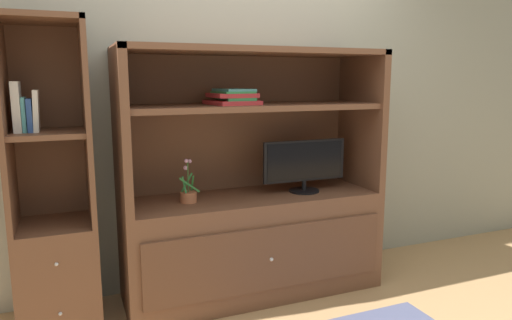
# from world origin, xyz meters

# --- Properties ---
(ground_plane) EXTENTS (8.00, 8.00, 0.00)m
(ground_plane) POSITION_xyz_m (0.00, 0.00, 0.00)
(ground_plane) COLOR tan
(painted_rear_wall) EXTENTS (6.00, 0.10, 2.80)m
(painted_rear_wall) POSITION_xyz_m (0.00, 0.75, 1.40)
(painted_rear_wall) COLOR gray
(painted_rear_wall) RESTS_ON ground_plane
(media_console) EXTENTS (1.74, 0.60, 1.65)m
(media_console) POSITION_xyz_m (0.00, 0.41, 0.52)
(media_console) COLOR brown
(media_console) RESTS_ON ground_plane
(tv_monitor) EXTENTS (0.61, 0.21, 0.36)m
(tv_monitor) POSITION_xyz_m (0.37, 0.36, 0.88)
(tv_monitor) COLOR black
(tv_monitor) RESTS_ON media_console
(potted_plant) EXTENTS (0.14, 0.11, 0.28)m
(potted_plant) POSITION_xyz_m (-0.45, 0.39, 0.74)
(potted_plant) COLOR #B26642
(potted_plant) RESTS_ON media_console
(magazine_stack) EXTENTS (0.31, 0.35, 0.10)m
(magazine_stack) POSITION_xyz_m (-0.14, 0.41, 1.34)
(magazine_stack) COLOR red
(magazine_stack) RESTS_ON media_console
(bookshelf_tall) EXTENTS (0.45, 0.48, 1.79)m
(bookshelf_tall) POSITION_xyz_m (-1.23, 0.41, 0.59)
(bookshelf_tall) COLOR brown
(bookshelf_tall) RESTS_ON ground_plane
(upright_book_row) EXTENTS (0.13, 0.17, 0.27)m
(upright_book_row) POSITION_xyz_m (-1.34, 0.40, 1.29)
(upright_book_row) COLOR silver
(upright_book_row) RESTS_ON bookshelf_tall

